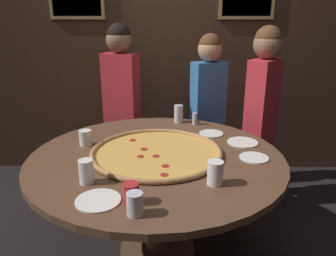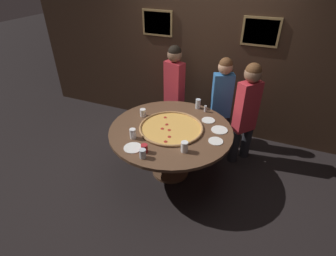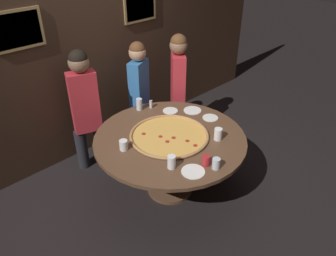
# 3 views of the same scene
# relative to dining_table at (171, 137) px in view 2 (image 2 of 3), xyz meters

# --- Properties ---
(ground_plane) EXTENTS (24.00, 24.00, 0.00)m
(ground_plane) POSITION_rel_dining_table_xyz_m (0.00, 0.00, -0.61)
(ground_plane) COLOR black
(back_wall) EXTENTS (6.40, 0.08, 2.60)m
(back_wall) POSITION_rel_dining_table_xyz_m (0.00, 1.41, 0.69)
(back_wall) COLOR #3D281C
(back_wall) RESTS_ON ground_plane
(dining_table) EXTENTS (1.61, 1.61, 0.74)m
(dining_table) POSITION_rel_dining_table_xyz_m (0.00, 0.00, 0.00)
(dining_table) COLOR brown
(dining_table) RESTS_ON ground_plane
(giant_pizza) EXTENTS (0.84, 0.84, 0.03)m
(giant_pizza) POSITION_rel_dining_table_xyz_m (0.00, 0.01, 0.14)
(giant_pizza) COLOR #E5A84C
(giant_pizza) RESTS_ON dining_table
(drink_cup_front_edge) EXTENTS (0.08, 0.08, 0.13)m
(drink_cup_front_edge) POSITION_rel_dining_table_xyz_m (-0.35, -0.38, 0.19)
(drink_cup_front_edge) COLOR white
(drink_cup_front_edge) RESTS_ON dining_table
(drink_cup_near_left) EXTENTS (0.08, 0.08, 0.10)m
(drink_cup_near_left) POSITION_rel_dining_table_xyz_m (-0.09, -0.57, 0.18)
(drink_cup_near_left) COLOR #B22328
(drink_cup_near_left) RESTS_ON dining_table
(drink_cup_far_left) EXTENTS (0.08, 0.08, 0.13)m
(drink_cup_far_left) POSITION_rel_dining_table_xyz_m (0.32, -0.38, 0.19)
(drink_cup_far_left) COLOR white
(drink_cup_far_left) RESTS_ON dining_table
(drink_cup_near_right) EXTENTS (0.08, 0.08, 0.11)m
(drink_cup_near_right) POSITION_rel_dining_table_xyz_m (-0.49, 0.16, 0.18)
(drink_cup_near_right) COLOR white
(drink_cup_near_right) RESTS_ON dining_table
(drink_cup_far_right) EXTENTS (0.07, 0.07, 0.15)m
(drink_cup_far_right) POSITION_rel_dining_table_xyz_m (0.15, 0.68, 0.20)
(drink_cup_far_right) COLOR silver
(drink_cup_far_right) RESTS_ON dining_table
(drink_cup_beside_pizza) EXTENTS (0.08, 0.08, 0.11)m
(drink_cup_beside_pizza) POSITION_rel_dining_table_xyz_m (-0.06, -0.67, 0.18)
(drink_cup_beside_pizza) COLOR silver
(drink_cup_beside_pizza) RESTS_ON dining_table
(white_plate_beside_cup) EXTENTS (0.21, 0.21, 0.01)m
(white_plate_beside_cup) POSITION_rel_dining_table_xyz_m (0.59, 0.21, 0.13)
(white_plate_beside_cup) COLOR white
(white_plate_beside_cup) RESTS_ON dining_table
(white_plate_far_back) EXTENTS (0.18, 0.18, 0.01)m
(white_plate_far_back) POSITION_rel_dining_table_xyz_m (0.61, -0.05, 0.13)
(white_plate_far_back) COLOR white
(white_plate_far_back) RESTS_ON dining_table
(white_plate_near_front) EXTENTS (0.18, 0.18, 0.01)m
(white_plate_near_front) POSITION_rel_dining_table_xyz_m (0.40, 0.39, 0.13)
(white_plate_near_front) COLOR white
(white_plate_near_front) RESTS_ON dining_table
(white_plate_left_side) EXTENTS (0.22, 0.22, 0.01)m
(white_plate_left_side) POSITION_rel_dining_table_xyz_m (-0.25, -0.56, 0.13)
(white_plate_left_side) COLOR white
(white_plate_left_side) RESTS_ON dining_table
(condiment_shaker) EXTENTS (0.04, 0.04, 0.10)m
(condiment_shaker) POSITION_rel_dining_table_xyz_m (0.29, 0.62, 0.18)
(condiment_shaker) COLOR silver
(condiment_shaker) RESTS_ON dining_table
(diner_side_left) EXTENTS (0.38, 0.26, 1.44)m
(diner_side_left) POSITION_rel_dining_table_xyz_m (0.43, 1.01, 0.20)
(diner_side_left) COLOR #232328
(diner_side_left) RESTS_ON ground_plane
(diner_centre_back) EXTENTS (0.40, 0.26, 1.53)m
(diner_centre_back) POSITION_rel_dining_table_xyz_m (-0.37, 1.04, 0.25)
(diner_centre_back) COLOR #232328
(diner_centre_back) RESTS_ON ground_plane
(diner_far_left) EXTENTS (0.35, 0.38, 1.52)m
(diner_far_left) POSITION_rel_dining_table_xyz_m (0.85, 0.71, 0.25)
(diner_far_left) COLOR #232328
(diner_far_left) RESTS_ON ground_plane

